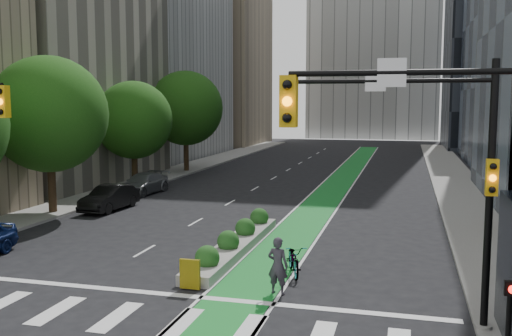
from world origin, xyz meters
The scene contains 17 objects.
ground centered at (0.00, 0.00, 0.00)m, with size 160.00×160.00×0.00m, color black.
sidewalk_left centered at (-11.80, 25.00, 0.07)m, with size 3.60×90.00×0.15m, color gray.
sidewalk_right centered at (11.80, 25.00, 0.07)m, with size 3.60×90.00×0.15m, color gray.
bike_lane_paint centered at (3.00, 30.00, 0.01)m, with size 2.20×70.00×0.01m, color #167D2A.
building_tan_far centered at (-20.00, 66.00, 13.00)m, with size 14.00×16.00×26.00m, color tan.
building_dark_end centered at (20.00, 68.00, 14.00)m, with size 14.00×18.00×28.00m, color black.
tree_mid centered at (-11.00, 12.00, 5.57)m, with size 6.40×6.40×8.78m.
tree_midfar centered at (-11.00, 22.00, 4.95)m, with size 5.60×5.60×7.76m.
tree_far centered at (-11.00, 32.00, 5.69)m, with size 6.60×6.60×9.00m.
signal_right centered at (8.67, 0.47, 4.80)m, with size 5.82×0.51×7.20m.
signal_far_right centered at (8.98, -4.03, 4.75)m, with size 4.82×0.51×7.20m.
median_planter centered at (1.20, 7.04, 0.37)m, with size 1.20×10.26×1.10m.
ped_signal_post centered at (10.30, -2.58, 1.58)m, with size 0.32×0.43×2.46m.
bicycle centered at (4.20, 4.44, 0.57)m, with size 0.75×2.16×1.13m, color gray.
cyclist centered at (4.11, 2.17, 0.95)m, with size 0.70×0.46×1.91m, color #342F39.
parked_car_left_mid centered at (-8.49, 13.84, 0.73)m, with size 1.54×4.41×1.45m, color black.
parked_car_left_far centered at (-9.29, 19.80, 0.70)m, with size 1.95×4.80×1.39m, color slate.
Camera 1 is at (8.04, -15.42, 6.24)m, focal length 40.00 mm.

